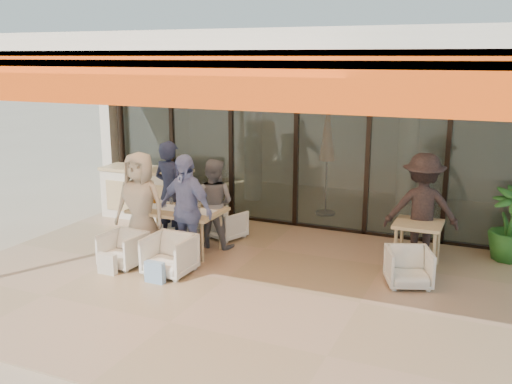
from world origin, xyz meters
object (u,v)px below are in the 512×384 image
host_counter (147,193)px  standing_woman (422,209)px  dining_table (178,212)px  diner_cream (140,205)px  diner_periwinkle (186,210)px  chair_far_right (227,223)px  diner_grey (213,204)px  chair_far_left (186,215)px  potted_palm (511,225)px  side_table (418,229)px  side_chair (409,266)px  chair_near_left (123,248)px  chair_near_right (169,253)px  diner_navy (170,192)px

host_counter → standing_woman: standing_woman is taller
dining_table → diner_cream: diner_cream is taller
host_counter → dining_table: host_counter is taller
diner_cream → diner_periwinkle: diner_periwinkle is taller
chair_far_right → diner_grey: diner_grey is taller
chair_far_left → potted_palm: (5.47, 0.78, 0.26)m
diner_grey → diner_cream: bearing=42.4°
dining_table → side_table: size_ratio=2.01×
side_table → host_counter: bearing=172.9°
diner_cream → side_chair: diner_cream is taller
diner_cream → dining_table: bearing=42.4°
chair_near_left → diner_cream: size_ratio=0.35×
chair_near_right → standing_woman: size_ratio=0.38×
diner_navy → side_table: 4.20m
diner_grey → chair_far_right: bearing=-94.6°
chair_near_left → diner_periwinkle: bearing=36.2°
diner_periwinkle → standing_woman: size_ratio=1.00×
chair_far_left → diner_cream: (0.00, -1.40, 0.52)m
chair_far_right → side_table: side_table is taller
chair_near_right → diner_grey: diner_grey is taller
chair_near_left → diner_cream: diner_cream is taller
chair_near_right → standing_woman: (3.34, 2.03, 0.54)m
diner_grey → potted_palm: bearing=-169.2°
chair_far_right → side_chair: side_chair is taller
side_table → side_chair: side_table is taller
potted_palm → diner_grey: bearing=-164.6°
standing_woman → side_table: bearing=77.1°
chair_near_left → side_chair: bearing=18.7°
chair_far_left → diner_periwinkle: size_ratio=0.39×
chair_far_left → side_chair: bearing=165.1°
dining_table → side_table: (3.76, 0.78, -0.05)m
chair_near_right → side_table: side_table is taller
chair_near_left → diner_grey: bearing=64.5°
chair_near_right → chair_near_left: bearing=-178.8°
diner_cream → side_chair: size_ratio=2.80×
dining_table → host_counter: bearing=138.0°
host_counter → chair_near_right: size_ratio=2.73×
chair_far_left → side_table: bearing=175.2°
host_counter → potted_palm: (6.67, 0.27, 0.07)m
dining_table → standing_woman: size_ratio=0.85×
chair_near_right → diner_grey: bearing=91.2°
side_chair → potted_palm: bearing=31.4°
chair_far_left → potted_palm: 5.53m
chair_far_left → diner_periwinkle: bearing=118.4°
chair_far_left → diner_grey: 1.06m
potted_palm → host_counter: bearing=-177.6°
diner_cream → chair_near_right: bearing=-36.1°
diner_navy → diner_periwinkle: (0.84, -0.90, -0.02)m
chair_far_left → chair_near_right: chair_far_left is taller
diner_grey → standing_woman: size_ratio=0.87×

